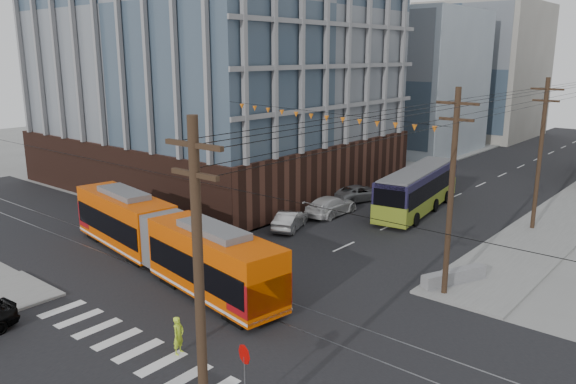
% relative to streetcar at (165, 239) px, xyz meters
% --- Properties ---
extents(ground, '(160.00, 160.00, 0.00)m').
position_rel_streetcar_xyz_m(ground, '(5.87, -3.80, -1.90)').
color(ground, slate).
extents(office_building, '(30.00, 25.00, 28.60)m').
position_rel_streetcar_xyz_m(office_building, '(-16.13, 19.20, 12.40)').
color(office_building, '#381E16').
rests_on(office_building, ground).
extents(bg_bldg_nw_near, '(18.00, 16.00, 18.00)m').
position_rel_streetcar_xyz_m(bg_bldg_nw_near, '(-11.13, 48.20, 7.10)').
color(bg_bldg_nw_near, '#8C99A5').
rests_on(bg_bldg_nw_near, ground).
extents(bg_bldg_nw_far, '(16.00, 18.00, 20.00)m').
position_rel_streetcar_xyz_m(bg_bldg_nw_far, '(-8.13, 68.20, 8.10)').
color(bg_bldg_nw_far, gray).
rests_on(bg_bldg_nw_far, ground).
extents(utility_pole_near, '(0.30, 0.30, 11.00)m').
position_rel_streetcar_xyz_m(utility_pole_near, '(14.37, -9.80, 3.60)').
color(utility_pole_near, black).
rests_on(utility_pole_near, ground).
extents(streetcar, '(19.89, 5.86, 3.80)m').
position_rel_streetcar_xyz_m(streetcar, '(0.00, 0.00, 0.00)').
color(streetcar, '#D34701').
rests_on(streetcar, ground).
extents(city_bus, '(4.61, 13.05, 3.62)m').
position_rel_streetcar_xyz_m(city_bus, '(5.41, 21.49, -0.09)').
color(city_bus, '#1C1836').
rests_on(city_bus, ground).
extents(parked_car_silver, '(2.93, 4.55, 1.42)m').
position_rel_streetcar_xyz_m(parked_car_silver, '(0.60, 10.95, -1.19)').
color(parked_car_silver, '#9B9B9B').
rests_on(parked_car_silver, ground).
extents(parked_car_white, '(2.26, 5.32, 1.53)m').
position_rel_streetcar_xyz_m(parked_car_white, '(0.72, 15.92, -1.13)').
color(parked_car_white, silver).
rests_on(parked_car_white, ground).
extents(parked_car_grey, '(3.83, 5.50, 1.40)m').
position_rel_streetcar_xyz_m(parked_car_grey, '(0.04, 21.20, -1.20)').
color(parked_car_grey, '#5C5E5F').
rests_on(parked_car_grey, ground).
extents(pedestrian, '(0.57, 0.71, 1.70)m').
position_rel_streetcar_xyz_m(pedestrian, '(8.20, -5.78, -1.05)').
color(pedestrian, '#BFE32D').
rests_on(pedestrian, ground).
extents(stop_sign, '(0.91, 0.91, 2.44)m').
position_rel_streetcar_xyz_m(stop_sign, '(13.16, -6.82, -0.68)').
color(stop_sign, '#B50300').
rests_on(stop_sign, ground).
extents(jersey_barrier, '(2.54, 4.28, 0.85)m').
position_rel_streetcar_xyz_m(jersey_barrier, '(14.17, 8.89, -1.47)').
color(jersey_barrier, slate).
rests_on(jersey_barrier, ground).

